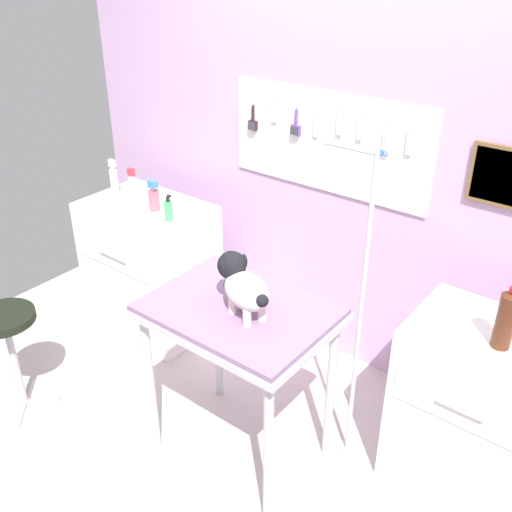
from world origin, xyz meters
The scene contains 13 objects.
ground centered at (0.00, 0.00, -0.02)m, with size 4.40×4.00×0.04m, color #B3A3A4.
rear_wall_panel centered at (0.00, 1.28, 1.16)m, with size 4.00×0.11×2.30m.
grooming_table centered at (0.07, 0.22, 0.79)m, with size 0.86×0.63×0.90m.
grooming_arm centered at (0.51, 0.55, 0.76)m, with size 0.30×0.11×1.64m.
dog centered at (0.11, 0.20, 1.04)m, with size 0.36×0.24×0.26m.
counter_left centered at (-1.14, 0.76, 0.44)m, with size 0.80×0.58×0.88m.
cabinet_right centered at (1.05, 0.76, 0.44)m, with size 0.68×0.54×0.88m.
stool centered at (-1.12, -0.29, 0.51)m, with size 0.33×0.33×0.63m.
detangler_spray centered at (-1.30, 0.81, 0.96)m, with size 0.05×0.05×0.19m.
pump_bottle_white centered at (-0.86, 0.70, 0.95)m, with size 0.05×0.05×0.17m.
conditioner_bottle centered at (-1.41, 0.76, 0.99)m, with size 0.05×0.05×0.24m.
spray_bottle_tall centered at (-1.04, 0.75, 0.96)m, with size 0.07×0.07×0.19m.
soda_bottle centered at (1.10, 0.69, 1.01)m, with size 0.08×0.08×0.29m.
Camera 1 is at (1.52, -1.50, 2.39)m, focal length 41.39 mm.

